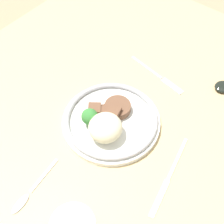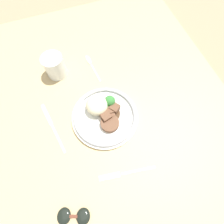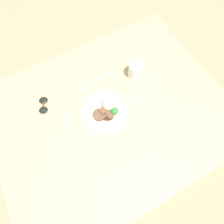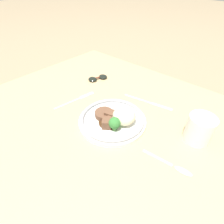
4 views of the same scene
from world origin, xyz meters
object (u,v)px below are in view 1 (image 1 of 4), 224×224
fork (161,78)px  plate (109,121)px  knife (169,178)px  spoon (27,196)px

fork → plate: bearing=-84.7°
fork → knife: 0.30m
plate → knife: 0.19m
plate → fork: 0.21m
knife → spoon: (0.22, -0.21, 0.00)m
plate → knife: plate is taller
fork → knife: size_ratio=0.89×
plate → knife: (0.03, 0.19, -0.02)m
plate → spoon: bearing=-5.0°
knife → spoon: bearing=-54.4°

